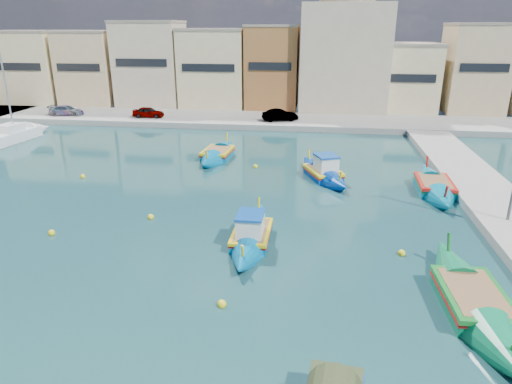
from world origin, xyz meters
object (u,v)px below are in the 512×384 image
(luzzu_blue_south, at_px, (473,302))
(luzzu_turquoise_cabin, at_px, (252,236))
(church_block, at_px, (345,42))
(luzzu_blue_cabin, at_px, (323,173))
(luzzu_cyan_mid, at_px, (434,187))
(yacht_north, at_px, (25,133))
(luzzu_green, at_px, (218,155))

(luzzu_blue_south, bearing_deg, luzzu_turquoise_cabin, 153.39)
(church_block, xyz_separation_m, luzzu_blue_cabin, (-2.18, -26.67, -8.07))
(church_block, height_order, luzzu_cyan_mid, church_block)
(church_block, bearing_deg, luzzu_cyan_mid, -80.03)
(luzzu_turquoise_cabin, distance_m, yacht_north, 31.91)
(church_block, bearing_deg, luzzu_green, -115.45)
(luzzu_cyan_mid, height_order, luzzu_blue_south, luzzu_blue_south)
(luzzu_turquoise_cabin, distance_m, luzzu_green, 15.67)
(luzzu_cyan_mid, relative_size, luzzu_blue_south, 0.92)
(luzzu_turquoise_cabin, bearing_deg, luzzu_green, 108.47)
(luzzu_cyan_mid, relative_size, luzzu_green, 1.09)
(luzzu_cyan_mid, bearing_deg, luzzu_blue_cabin, 166.03)
(church_block, bearing_deg, luzzu_blue_south, -85.34)
(church_block, relative_size, luzzu_green, 2.34)
(church_block, height_order, luzzu_turquoise_cabin, church_block)
(luzzu_green, bearing_deg, luzzu_turquoise_cabin, -71.53)
(church_block, relative_size, luzzu_turquoise_cabin, 2.37)
(church_block, relative_size, luzzu_cyan_mid, 2.15)
(luzzu_green, bearing_deg, luzzu_blue_south, -53.99)
(luzzu_turquoise_cabin, distance_m, luzzu_blue_cabin, 11.32)
(luzzu_blue_cabin, height_order, luzzu_cyan_mid, luzzu_blue_cabin)
(church_block, distance_m, luzzu_blue_cabin, 27.95)
(luzzu_blue_south, bearing_deg, luzzu_cyan_mid, 83.35)
(luzzu_blue_cabin, height_order, luzzu_green, luzzu_blue_cabin)
(luzzu_turquoise_cabin, bearing_deg, luzzu_cyan_mid, 39.74)
(luzzu_turquoise_cabin, height_order, luzzu_cyan_mid, luzzu_turquoise_cabin)
(luzzu_cyan_mid, xyz_separation_m, yacht_north, (-35.88, 10.73, 0.15))
(luzzu_blue_cabin, relative_size, luzzu_blue_south, 0.82)
(church_block, relative_size, luzzu_blue_south, 1.99)
(luzzu_turquoise_cabin, xyz_separation_m, yacht_north, (-25.12, 19.68, 0.11))
(luzzu_cyan_mid, distance_m, luzzu_blue_south, 13.64)
(luzzu_cyan_mid, distance_m, yacht_north, 37.45)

